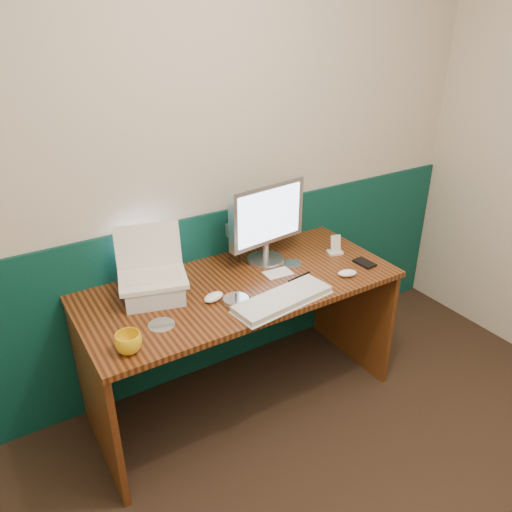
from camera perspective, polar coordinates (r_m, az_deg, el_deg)
back_wall at (r=2.62m, az=-5.70°, el=10.00°), size 3.50×0.04×2.50m
wainscot at (r=2.92m, az=-4.93°, el=-4.30°), size 3.48×0.02×1.00m
desk at (r=2.71m, az=-1.69°, el=-10.03°), size 1.60×0.70×0.75m
laptop_riser at (r=2.41m, az=-11.59°, el=-3.81°), size 0.32×0.29×0.09m
laptop at (r=2.33m, az=-11.99°, el=-0.06°), size 0.37×0.32×0.26m
monitor at (r=2.62m, az=1.13°, el=3.88°), size 0.47×0.18×0.46m
keyboard at (r=2.35m, az=3.07°, el=-5.04°), size 0.51×0.22×0.03m
mouse_right at (r=2.61m, az=10.40°, el=-1.93°), size 0.11×0.09×0.03m
mouse_left at (r=2.37m, az=-4.87°, el=-4.69°), size 0.12×0.09×0.04m
mug at (r=2.09m, az=-14.37°, el=-9.59°), size 0.11×0.11×0.09m
camcorder at (r=2.69m, az=-2.28°, el=1.46°), size 0.09×0.13×0.20m
cd_spindle at (r=2.35m, az=-2.31°, el=-5.10°), size 0.12×0.12×0.03m
cd_loose_a at (r=2.24m, az=-10.75°, el=-7.72°), size 0.12×0.12×0.00m
cd_loose_b at (r=2.70m, az=4.03°, el=-0.85°), size 0.11×0.11×0.00m
pen at (r=2.57m, az=4.96°, el=-2.34°), size 0.15×0.03×0.01m
papers at (r=2.60m, az=2.54°, el=-1.97°), size 0.15×0.11×0.00m
dock at (r=2.84m, az=9.01°, el=0.44°), size 0.09×0.08×0.01m
music_player at (r=2.81m, az=9.09°, el=1.44°), size 0.06×0.04×0.10m
pda at (r=2.75m, az=12.30°, el=-0.78°), size 0.08×0.12×0.01m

